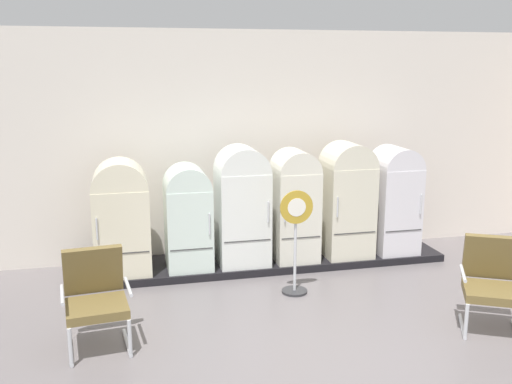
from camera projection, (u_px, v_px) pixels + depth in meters
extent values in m
cube|color=slate|center=(339.00, 378.00, 5.23)|extent=(12.00, 10.00, 0.05)
cube|color=silver|center=(251.00, 145.00, 8.34)|extent=(11.76, 0.12, 3.26)
cube|color=#47443F|center=(251.00, 55.00, 8.06)|extent=(11.76, 0.07, 0.06)
cube|color=black|center=(261.00, 261.00, 8.09)|extent=(5.20, 0.95, 0.10)
cube|color=beige|center=(122.00, 230.00, 7.44)|extent=(0.71, 0.67, 1.13)
cylinder|color=beige|center=(120.00, 188.00, 7.31)|extent=(0.71, 0.66, 0.71)
cube|color=#383838|center=(123.00, 253.00, 7.16)|extent=(0.65, 0.01, 0.01)
cylinder|color=silver|center=(97.00, 229.00, 7.01)|extent=(0.02, 0.02, 0.28)
cube|color=silver|center=(188.00, 228.00, 7.63)|extent=(0.60, 0.66, 1.09)
cylinder|color=silver|center=(187.00, 188.00, 7.51)|extent=(0.60, 0.65, 0.60)
cube|color=#383838|center=(192.00, 249.00, 7.35)|extent=(0.55, 0.01, 0.01)
cylinder|color=silver|center=(210.00, 224.00, 7.32)|extent=(0.02, 0.02, 0.28)
cube|color=white|center=(242.00, 218.00, 7.77)|extent=(0.68, 0.66, 1.28)
cylinder|color=white|center=(242.00, 172.00, 7.63)|extent=(0.68, 0.64, 0.68)
cube|color=#383838|center=(248.00, 241.00, 7.50)|extent=(0.62, 0.01, 0.01)
cylinder|color=silver|center=(268.00, 212.00, 7.47)|extent=(0.02, 0.02, 0.28)
cube|color=silver|center=(295.00, 215.00, 7.92)|extent=(0.59, 0.63, 1.25)
cylinder|color=silver|center=(295.00, 171.00, 7.78)|extent=(0.59, 0.62, 0.59)
cube|color=#383838|center=(301.00, 238.00, 7.67)|extent=(0.54, 0.01, 0.01)
cylinder|color=silver|center=(285.00, 212.00, 7.52)|extent=(0.02, 0.02, 0.28)
cube|color=beige|center=(346.00, 211.00, 8.10)|extent=(0.66, 0.65, 1.29)
cylinder|color=beige|center=(348.00, 166.00, 7.96)|extent=(0.66, 0.63, 0.66)
cube|color=#383838|center=(355.00, 233.00, 7.84)|extent=(0.61, 0.01, 0.01)
cylinder|color=silver|center=(338.00, 207.00, 7.68)|extent=(0.02, 0.02, 0.28)
cube|color=white|center=(394.00, 210.00, 8.27)|extent=(0.59, 0.66, 1.24)
cylinder|color=white|center=(396.00, 167.00, 8.13)|extent=(0.59, 0.64, 0.59)
cube|color=#383838|center=(404.00, 231.00, 8.00)|extent=(0.54, 0.01, 0.01)
cylinder|color=silver|center=(421.00, 204.00, 7.96)|extent=(0.02, 0.02, 0.28)
cylinder|color=silver|center=(71.00, 352.00, 5.62)|extent=(0.10, 0.59, 0.04)
cylinder|color=silver|center=(70.00, 347.00, 5.32)|extent=(0.04, 0.04, 0.37)
cylinder|color=silver|center=(127.00, 343.00, 5.79)|extent=(0.10, 0.59, 0.04)
cylinder|color=silver|center=(130.00, 338.00, 5.50)|extent=(0.04, 0.04, 0.37)
cube|color=brown|center=(97.00, 308.00, 5.61)|extent=(0.64, 0.59, 0.09)
cube|color=brown|center=(93.00, 270.00, 5.81)|extent=(0.60, 0.24, 0.51)
cylinder|color=silver|center=(62.00, 295.00, 5.47)|extent=(0.09, 0.48, 0.04)
cylinder|color=silver|center=(128.00, 287.00, 5.67)|extent=(0.09, 0.48, 0.04)
cylinder|color=silver|center=(462.00, 326.00, 6.16)|extent=(0.31, 0.54, 0.04)
cylinder|color=silver|center=(466.00, 321.00, 5.86)|extent=(0.05, 0.05, 0.37)
cube|color=brown|center=(493.00, 292.00, 6.00)|extent=(0.77, 0.74, 0.09)
cube|color=brown|center=(492.00, 257.00, 6.20)|extent=(0.60, 0.43, 0.51)
cylinder|color=silver|center=(463.00, 273.00, 6.03)|extent=(0.25, 0.44, 0.04)
cylinder|color=#2D2D30|center=(294.00, 291.00, 7.12)|extent=(0.32, 0.32, 0.03)
cylinder|color=silver|center=(295.00, 249.00, 7.00)|extent=(0.04, 0.04, 1.07)
cylinder|color=#B38E28|center=(297.00, 207.00, 6.85)|extent=(0.41, 0.02, 0.41)
cylinder|color=white|center=(297.00, 207.00, 6.84)|extent=(0.23, 0.00, 0.23)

